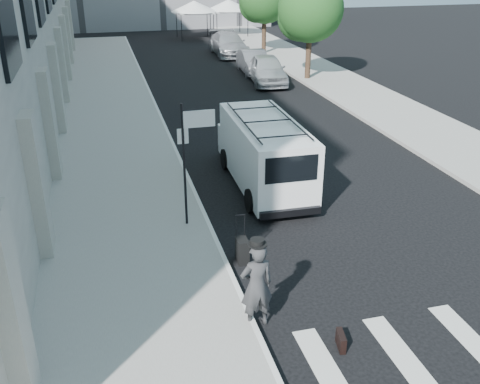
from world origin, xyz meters
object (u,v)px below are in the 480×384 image
cargo_van (264,152)px  suitcase (242,250)px  parked_car_c (229,44)px  parked_car_a (267,69)px  businessman (257,286)px  briefcase (341,341)px  parked_car_b (254,62)px

cargo_van → suitcase: bearing=-112.0°
suitcase → parked_car_c: 29.16m
parked_car_c → parked_car_a: bearing=-88.7°
businessman → parked_car_a: bearing=-113.0°
briefcase → cargo_van: size_ratio=0.07×
cargo_van → parked_car_c: size_ratio=1.08×
businessman → suitcase: businessman is taller
businessman → cargo_van: size_ratio=0.33×
businessman → parked_car_c: size_ratio=0.35×
parked_car_b → suitcase: bearing=-103.0°
parked_car_b → parked_car_c: size_ratio=0.79×
businessman → parked_car_c: (6.90, 30.90, -0.17)m
briefcase → parked_car_c: bearing=91.4°
briefcase → parked_car_b: 25.89m
businessman → briefcase: bearing=136.5°
cargo_van → parked_car_c: cargo_van is taller
parked_car_b → parked_car_c: bearing=93.8°
briefcase → suitcase: bearing=117.5°
cargo_van → parked_car_a: bearing=73.2°
parked_car_a → cargo_van: bearing=-100.5°
cargo_van → parked_car_a: (4.58, 14.24, -0.34)m
parked_car_a → parked_car_c: parked_car_a is taller
suitcase → cargo_van: 5.08m
businessman → parked_car_a: 22.43m
cargo_van → parked_car_a: 14.96m
parked_car_a → parked_car_b: bearing=97.3°
cargo_van → parked_car_b: size_ratio=1.37×
businessman → parked_car_a: businessman is taller
suitcase → parked_car_c: parked_car_c is taller
parked_car_c → cargo_van: bearing=-99.6°
suitcase → parked_car_b: (6.54, 21.67, 0.39)m
suitcase → parked_car_b: 22.64m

